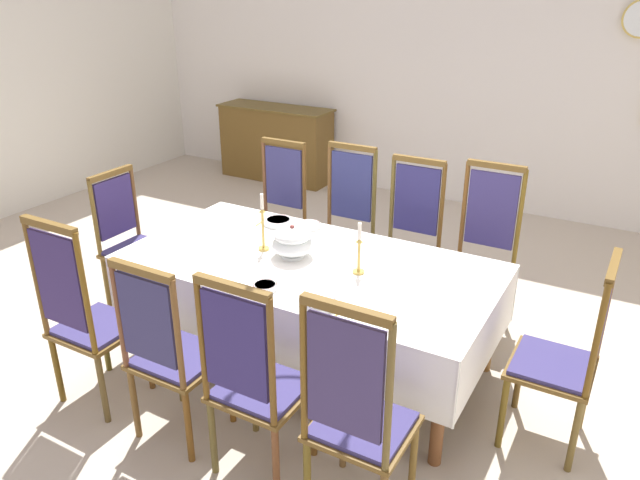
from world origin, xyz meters
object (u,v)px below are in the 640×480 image
Objects in this scene: chair_head_east at (568,354)px; spoon_primary at (265,219)px; chair_south_a at (85,315)px; chair_south_d at (356,414)px; soup_tureen at (292,242)px; chair_north_b at (344,223)px; chair_north_c at (408,238)px; bowl_near_left at (278,221)px; chair_north_a at (277,211)px; dining_table at (309,271)px; chair_south_c at (253,379)px; spoon_secondary at (342,310)px; chair_south_b at (169,350)px; bowl_far_left at (309,225)px; candlestick_east at (359,254)px; chair_head_west at (131,240)px; bowl_near_right at (320,303)px; bowl_far_right at (265,286)px; sideboard at (276,143)px; chair_north_d at (483,251)px; candlestick_west at (263,227)px.

spoon_primary is at bearing 78.65° from chair_head_east.
chair_south_a reaches higher than chair_south_d.
chair_north_b is at bearing 98.59° from soup_tureen.
chair_north_c reaches higher than bowl_near_left.
chair_north_a is 0.96× the size of chair_north_b.
chair_head_east is at bearing -16.29° from spoon_primary.
dining_table is 12.84× the size of spoon_primary.
chair_north_a is 2.29m from chair_south_c.
chair_north_c is at bearing 68.44° from soup_tureen.
soup_tureen reaches higher than spoon_secondary.
bowl_far_left is (-0.01, 1.45, 0.19)m from chair_south_b.
candlestick_east is 1.61× the size of bowl_near_left.
chair_head_east reaches higher than bowl_near_left.
dining_table is at bearing 105.29° from chair_south_c.
chair_north_b is 1.12× the size of chair_head_west.
chair_north_a is (-0.89, 0.99, -0.09)m from dining_table.
chair_north_a is 6.50× the size of bowl_near_right.
chair_south_b is 1.03m from soup_tureen.
bowl_far_left is 0.93× the size of spoon_primary.
chair_south_a is 1.19m from chair_head_west.
soup_tureen reaches higher than bowl_near_left.
chair_north_b is at bearing 99.62° from bowl_far_right.
spoon_primary is 3.33m from sideboard.
chair_south_d is 1.98m from chair_north_d.
dining_table is 1.02m from chair_south_b.
chair_south_a is 2.62m from chair_north_d.
soup_tureen is 0.83× the size of candlestick_east.
bowl_far_right is (-0.37, 0.02, -0.00)m from bowl_near_right.
chair_south_d is (1.09, -1.98, 0.00)m from chair_north_b.
chair_north_d is 3.16× the size of candlestick_west.
chair_head_east is 0.77× the size of sideboard.
bowl_far_left is (-0.62, 0.47, -0.11)m from candlestick_east.
chair_south_a is at bearing -179.98° from chair_south_d.
chair_north_a reaches higher than dining_table.
bowl_near_right is at bearing -164.10° from spoon_secondary.
sideboard is (-2.37, 3.69, -0.30)m from bowl_far_right.
chair_south_d is 7.19× the size of bowl_far_left.
bowl_far_right is at bearing 32.19° from chair_south_a.
chair_north_b is 1.61m from chair_head_west.
bowl_near_right is at bearing 76.10° from chair_head_west.
chair_south_d reaches higher than candlestick_west.
chair_south_a is 4.50m from sideboard.
chair_north_d reaches higher than chair_south_c.
spoon_primary is 1.40m from spoon_secondary.
chair_south_c is (1.16, 0.00, -0.02)m from chair_south_a.
bowl_near_right is at bearing -53.64° from dining_table.
soup_tureen reaches higher than bowl_far_right.
soup_tureen is 0.70× the size of candlestick_west.
bowl_near_left is at bearing 78.65° from chair_head_east.
chair_south_c is at bearing 127.64° from chair_head_east.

